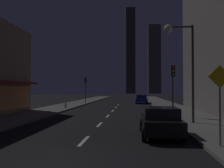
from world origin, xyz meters
name	(u,v)px	position (x,y,z in m)	size (l,w,h in m)	color
ground_plane	(119,104)	(0.00, 32.00, -0.05)	(78.00, 136.00, 0.10)	black
sidewalk_right	(163,104)	(7.00, 32.00, 0.07)	(4.00, 76.00, 0.15)	#605E59
sidewalk_left	(77,103)	(-7.00, 32.00, 0.07)	(4.00, 76.00, 0.15)	#605E59
lane_marking_center	(108,116)	(0.00, 13.60, 0.01)	(0.16, 33.40, 0.01)	silver
skyscraper_distant_tall	(131,51)	(0.97, 133.76, 24.50)	(5.26, 8.34, 49.00)	#3B382C
skyscraper_distant_mid	(154,59)	(14.55, 135.19, 19.75)	(7.00, 7.37, 39.49)	#534F3E
car_parked_near	(160,121)	(3.60, 4.69, 0.74)	(1.98, 4.24, 1.45)	black
car_parked_far	(141,99)	(3.60, 33.12, 0.74)	(1.98, 4.24, 1.45)	navy
fire_hydrant_far_left	(66,105)	(-5.90, 21.15, 0.45)	(0.42, 0.30, 0.65)	#B2B2B2
traffic_light_near_right	(173,79)	(5.50, 12.61, 3.19)	(0.32, 0.48, 4.20)	#2D2D2D
traffic_light_far_left	(86,84)	(-5.50, 31.50, 3.19)	(0.32, 0.48, 4.20)	#2D2D2D
street_lamp_right	(180,49)	(5.38, 8.83, 5.07)	(1.96, 0.56, 6.58)	#38383D
pedestrian_crossing_sign	(220,98)	(5.60, 2.04, 2.02)	(0.91, 0.08, 3.15)	slate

